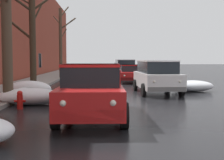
{
  "coord_description": "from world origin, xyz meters",
  "views": [
    {
      "loc": [
        -1.0,
        -1.7,
        1.92
      ],
      "look_at": [
        -0.67,
        8.34,
        1.19
      ],
      "focal_mm": 47.73,
      "sensor_mm": 36.0,
      "label": 1
    }
  ],
  "objects_px": {
    "bare_tree_second_along_sidewalk": "(5,21)",
    "sedan_red_parked_kerbside_mid": "(131,73)",
    "pickup_truck_red_approaching_near_lane": "(92,91)",
    "sedan_maroon_queued_behind_truck": "(122,68)",
    "bare_tree_far_down_block": "(61,41)",
    "suv_grey_parked_far_down_block": "(125,68)",
    "bare_tree_mid_block": "(32,38)",
    "suv_white_parked_kerbside_close": "(157,75)",
    "fire_hydrant": "(20,100)"
  },
  "relations": [
    {
      "from": "bare_tree_second_along_sidewalk",
      "to": "sedan_red_parked_kerbside_mid",
      "type": "distance_m",
      "value": 13.2
    },
    {
      "from": "pickup_truck_red_approaching_near_lane",
      "to": "sedan_maroon_queued_behind_truck",
      "type": "relative_size",
      "value": 1.16
    },
    {
      "from": "bare_tree_second_along_sidewalk",
      "to": "sedan_red_parked_kerbside_mid",
      "type": "height_order",
      "value": "bare_tree_second_along_sidewalk"
    },
    {
      "from": "bare_tree_second_along_sidewalk",
      "to": "bare_tree_far_down_block",
      "type": "xyz_separation_m",
      "value": [
        0.06,
        15.86,
        0.12
      ]
    },
    {
      "from": "bare_tree_far_down_block",
      "to": "pickup_truck_red_approaching_near_lane",
      "type": "bearing_deg",
      "value": -79.34
    },
    {
      "from": "bare_tree_far_down_block",
      "to": "suv_grey_parked_far_down_block",
      "type": "distance_m",
      "value": 6.89
    },
    {
      "from": "sedan_maroon_queued_behind_truck",
      "to": "bare_tree_mid_block",
      "type": "bearing_deg",
      "value": -108.06
    },
    {
      "from": "bare_tree_second_along_sidewalk",
      "to": "bare_tree_mid_block",
      "type": "distance_m",
      "value": 4.6
    },
    {
      "from": "suv_white_parked_kerbside_close",
      "to": "suv_grey_parked_far_down_block",
      "type": "height_order",
      "value": "same"
    },
    {
      "from": "suv_white_parked_kerbside_close",
      "to": "suv_grey_parked_far_down_block",
      "type": "bearing_deg",
      "value": 93.01
    },
    {
      "from": "pickup_truck_red_approaching_near_lane",
      "to": "sedan_maroon_queued_behind_truck",
      "type": "bearing_deg",
      "value": 84.24
    },
    {
      "from": "sedan_maroon_queued_behind_truck",
      "to": "fire_hydrant",
      "type": "distance_m",
      "value": 25.6
    },
    {
      "from": "bare_tree_mid_block",
      "to": "suv_white_parked_kerbside_close",
      "type": "height_order",
      "value": "bare_tree_mid_block"
    },
    {
      "from": "bare_tree_mid_block",
      "to": "sedan_maroon_queued_behind_truck",
      "type": "xyz_separation_m",
      "value": [
        6.33,
        19.4,
        -2.29
      ]
    },
    {
      "from": "bare_tree_far_down_block",
      "to": "suv_grey_parked_far_down_block",
      "type": "xyz_separation_m",
      "value": [
        6.14,
        1.75,
        -2.57
      ]
    },
    {
      "from": "bare_tree_second_along_sidewalk",
      "to": "fire_hydrant",
      "type": "height_order",
      "value": "bare_tree_second_along_sidewalk"
    },
    {
      "from": "suv_white_parked_kerbside_close",
      "to": "fire_hydrant",
      "type": "distance_m",
      "value": 7.91
    },
    {
      "from": "bare_tree_mid_block",
      "to": "pickup_truck_red_approaching_near_lane",
      "type": "bearing_deg",
      "value": -64.21
    },
    {
      "from": "bare_tree_far_down_block",
      "to": "pickup_truck_red_approaching_near_lane",
      "type": "distance_m",
      "value": 19.27
    },
    {
      "from": "bare_tree_mid_block",
      "to": "suv_grey_parked_far_down_block",
      "type": "bearing_deg",
      "value": 64.44
    },
    {
      "from": "bare_tree_mid_block",
      "to": "pickup_truck_red_approaching_near_lane",
      "type": "height_order",
      "value": "bare_tree_mid_block"
    },
    {
      "from": "suv_white_parked_kerbside_close",
      "to": "fire_hydrant",
      "type": "height_order",
      "value": "suv_white_parked_kerbside_close"
    },
    {
      "from": "pickup_truck_red_approaching_near_lane",
      "to": "suv_white_parked_kerbside_close",
      "type": "bearing_deg",
      "value": 64.0
    },
    {
      "from": "bare_tree_second_along_sidewalk",
      "to": "sedan_maroon_queued_behind_truck",
      "type": "bearing_deg",
      "value": 75.27
    },
    {
      "from": "sedan_red_parked_kerbside_mid",
      "to": "sedan_maroon_queued_behind_truck",
      "type": "bearing_deg",
      "value": 89.64
    },
    {
      "from": "bare_tree_second_along_sidewalk",
      "to": "suv_white_parked_kerbside_close",
      "type": "relative_size",
      "value": 1.47
    },
    {
      "from": "pickup_truck_red_approaching_near_lane",
      "to": "suv_white_parked_kerbside_close",
      "type": "height_order",
      "value": "suv_white_parked_kerbside_close"
    },
    {
      "from": "bare_tree_second_along_sidewalk",
      "to": "pickup_truck_red_approaching_near_lane",
      "type": "height_order",
      "value": "bare_tree_second_along_sidewalk"
    },
    {
      "from": "sedan_maroon_queued_behind_truck",
      "to": "fire_hydrant",
      "type": "bearing_deg",
      "value": -102.43
    },
    {
      "from": "bare_tree_second_along_sidewalk",
      "to": "sedan_maroon_queued_behind_truck",
      "type": "relative_size",
      "value": 1.57
    },
    {
      "from": "pickup_truck_red_approaching_near_lane",
      "to": "fire_hydrant",
      "type": "height_order",
      "value": "pickup_truck_red_approaching_near_lane"
    },
    {
      "from": "bare_tree_mid_block",
      "to": "sedan_maroon_queued_behind_truck",
      "type": "height_order",
      "value": "bare_tree_mid_block"
    },
    {
      "from": "pickup_truck_red_approaching_near_lane",
      "to": "sedan_maroon_queued_behind_truck",
      "type": "distance_m",
      "value": 27.01
    },
    {
      "from": "suv_white_parked_kerbside_close",
      "to": "fire_hydrant",
      "type": "relative_size",
      "value": 6.65
    },
    {
      "from": "bare_tree_mid_block",
      "to": "bare_tree_far_down_block",
      "type": "distance_m",
      "value": 11.29
    },
    {
      "from": "bare_tree_far_down_block",
      "to": "sedan_red_parked_kerbside_mid",
      "type": "relative_size",
      "value": 1.74
    },
    {
      "from": "suv_grey_parked_far_down_block",
      "to": "fire_hydrant",
      "type": "height_order",
      "value": "suv_grey_parked_far_down_block"
    },
    {
      "from": "suv_grey_parked_far_down_block",
      "to": "pickup_truck_red_approaching_near_lane",
      "type": "bearing_deg",
      "value": -97.26
    },
    {
      "from": "suv_white_parked_kerbside_close",
      "to": "suv_grey_parked_far_down_block",
      "type": "distance_m",
      "value": 13.69
    },
    {
      "from": "suv_white_parked_kerbside_close",
      "to": "sedan_maroon_queued_behind_truck",
      "type": "relative_size",
      "value": 1.07
    },
    {
      "from": "bare_tree_mid_block",
      "to": "sedan_maroon_queued_behind_truck",
      "type": "bearing_deg",
      "value": 71.94
    },
    {
      "from": "fire_hydrant",
      "to": "sedan_red_parked_kerbside_mid",
      "type": "bearing_deg",
      "value": 66.24
    },
    {
      "from": "sedan_red_parked_kerbside_mid",
      "to": "fire_hydrant",
      "type": "bearing_deg",
      "value": -113.76
    },
    {
      "from": "sedan_maroon_queued_behind_truck",
      "to": "bare_tree_second_along_sidewalk",
      "type": "bearing_deg",
      "value": -104.73
    },
    {
      "from": "sedan_maroon_queued_behind_truck",
      "to": "fire_hydrant",
      "type": "xyz_separation_m",
      "value": [
        -5.51,
        -25.0,
        -0.4
      ]
    },
    {
      "from": "bare_tree_mid_block",
      "to": "bare_tree_far_down_block",
      "type": "xyz_separation_m",
      "value": [
        0.09,
        11.28,
        0.52
      ]
    },
    {
      "from": "suv_grey_parked_far_down_block",
      "to": "sedan_red_parked_kerbside_mid",
      "type": "bearing_deg",
      "value": -89.84
    },
    {
      "from": "bare_tree_far_down_block",
      "to": "suv_grey_parked_far_down_block",
      "type": "height_order",
      "value": "bare_tree_far_down_block"
    },
    {
      "from": "pickup_truck_red_approaching_near_lane",
      "to": "bare_tree_mid_block",
      "type": "bearing_deg",
      "value": 115.79
    },
    {
      "from": "bare_tree_second_along_sidewalk",
      "to": "suv_grey_parked_far_down_block",
      "type": "bearing_deg",
      "value": 70.58
    }
  ]
}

